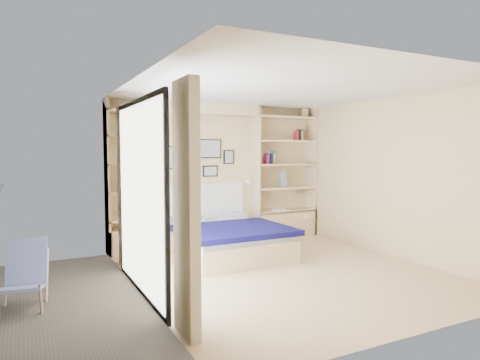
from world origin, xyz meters
name	(u,v)px	position (x,y,z in m)	size (l,w,h in m)	color
ground	(284,272)	(0.00, 0.00, 0.00)	(4.50, 4.50, 0.00)	tan
room_shell	(214,187)	(-0.39, 1.52, 1.08)	(4.50, 4.50, 4.50)	tan
bed	(225,238)	(-0.33, 1.24, 0.27)	(1.65, 2.03, 1.07)	beige
photo_gallery	(194,154)	(-0.45, 2.22, 1.60)	(1.48, 0.02, 0.82)	black
reading_lamps	(207,183)	(-0.30, 2.00, 1.10)	(1.92, 0.12, 0.15)	silver
shelf_decor	(278,149)	(1.19, 2.07, 1.70)	(3.57, 0.23, 2.03)	maroon
deck_chair	(24,276)	(-3.19, 0.14, 0.34)	(0.55, 0.78, 0.72)	tan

